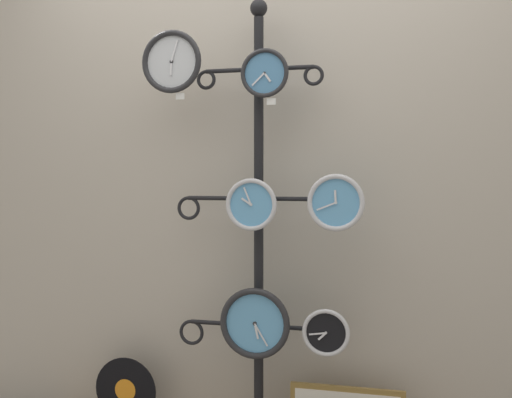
{
  "coord_description": "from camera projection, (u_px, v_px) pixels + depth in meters",
  "views": [
    {
      "loc": [
        0.65,
        -2.22,
        1.25
      ],
      "look_at": [
        0.0,
        0.36,
        1.15
      ],
      "focal_mm": 42.0,
      "sensor_mm": 36.0,
      "label": 1
    }
  ],
  "objects": [
    {
      "name": "clock_middle_right",
      "position": [
        336.0,
        203.0,
        2.53
      ],
      "size": [
        0.24,
        0.04,
        0.24
      ],
      "color": "#60A8DB"
    },
    {
      "name": "vinyl_record",
      "position": [
        126.0,
        390.0,
        2.88
      ],
      "size": [
        0.31,
        0.01,
        0.31
      ],
      "color": "black",
      "rests_on": "low_shelf"
    },
    {
      "name": "shop_wall",
      "position": [
        267.0,
        144.0,
        2.86
      ],
      "size": [
        4.4,
        0.04,
        2.8
      ],
      "color": "#BCB2A3",
      "rests_on": "ground_plane"
    },
    {
      "name": "price_tag_upper",
      "position": [
        180.0,
        96.0,
        2.67
      ],
      "size": [
        0.04,
        0.0,
        0.03
      ],
      "color": "white"
    },
    {
      "name": "clock_middle_center",
      "position": [
        251.0,
        205.0,
        2.63
      ],
      "size": [
        0.23,
        0.04,
        0.23
      ],
      "color": "#60A8DB"
    },
    {
      "name": "clock_top_center",
      "position": [
        265.0,
        73.0,
        2.6
      ],
      "size": [
        0.21,
        0.04,
        0.21
      ],
      "color": "#4C84B2"
    },
    {
      "name": "clock_top_left",
      "position": [
        172.0,
        62.0,
        2.67
      ],
      "size": [
        0.28,
        0.04,
        0.28
      ],
      "color": "silver"
    },
    {
      "name": "clock_bottom_center",
      "position": [
        255.0,
        323.0,
        2.64
      ],
      "size": [
        0.32,
        0.04,
        0.32
      ],
      "color": "#60A8DB"
    },
    {
      "name": "price_tag_mid",
      "position": [
        271.0,
        101.0,
        2.59
      ],
      "size": [
        0.04,
        0.0,
        0.03
      ],
      "color": "white"
    },
    {
      "name": "clock_bottom_right",
      "position": [
        326.0,
        332.0,
        2.55
      ],
      "size": [
        0.21,
        0.04,
        0.21
      ],
      "color": "black"
    },
    {
      "name": "display_stand",
      "position": [
        259.0,
        281.0,
        2.73
      ],
      "size": [
        0.79,
        0.35,
        2.04
      ],
      "color": "black",
      "rests_on": "ground_plane"
    }
  ]
}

